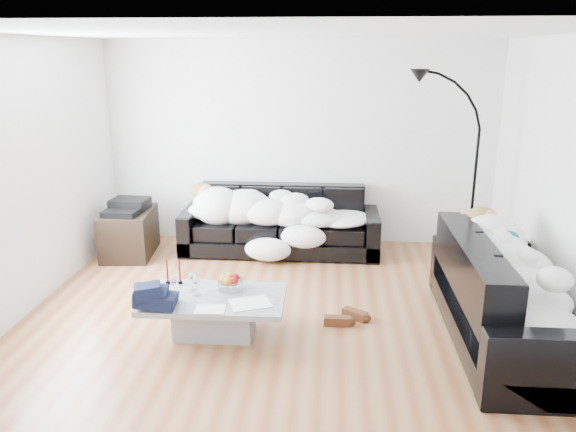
# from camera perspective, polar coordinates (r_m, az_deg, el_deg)

# --- Properties ---
(ground) EXTENTS (5.00, 5.00, 0.00)m
(ground) POSITION_cam_1_polar(r_m,az_deg,el_deg) (5.54, -0.25, -9.85)
(ground) COLOR brown
(ground) RESTS_ON ground
(wall_back) EXTENTS (5.00, 0.02, 2.60)m
(wall_back) POSITION_cam_1_polar(r_m,az_deg,el_deg) (7.30, 1.20, 7.34)
(wall_back) COLOR silver
(wall_back) RESTS_ON ground
(wall_left) EXTENTS (0.02, 4.50, 2.60)m
(wall_left) POSITION_cam_1_polar(r_m,az_deg,el_deg) (5.86, -25.48, 3.47)
(wall_left) COLOR silver
(wall_left) RESTS_ON ground
(wall_right) EXTENTS (0.02, 4.50, 2.60)m
(wall_right) POSITION_cam_1_polar(r_m,az_deg,el_deg) (5.50, 26.72, 2.55)
(wall_right) COLOR silver
(wall_right) RESTS_ON ground
(ceiling) EXTENTS (5.00, 5.00, 0.00)m
(ceiling) POSITION_cam_1_polar(r_m,az_deg,el_deg) (4.97, -0.28, 18.12)
(ceiling) COLOR white
(ceiling) RESTS_ON ground
(sofa_back) EXTENTS (2.46, 0.85, 0.80)m
(sofa_back) POSITION_cam_1_polar(r_m,az_deg,el_deg) (7.05, -0.80, -0.49)
(sofa_back) COLOR black
(sofa_back) RESTS_ON ground
(sofa_right) EXTENTS (0.95, 2.23, 0.90)m
(sofa_right) POSITION_cam_1_polar(r_m,az_deg,el_deg) (5.26, 21.55, -7.18)
(sofa_right) COLOR black
(sofa_right) RESTS_ON ground
(sleeper_back) EXTENTS (2.08, 0.72, 0.42)m
(sleeper_back) POSITION_cam_1_polar(r_m,az_deg,el_deg) (6.94, -0.85, 1.18)
(sleeper_back) COLOR white
(sleeper_back) RESTS_ON sofa_back
(sleeper_right) EXTENTS (0.81, 1.91, 0.47)m
(sleeper_right) POSITION_cam_1_polar(r_m,az_deg,el_deg) (5.18, 21.78, -5.12)
(sleeper_right) COLOR white
(sleeper_right) RESTS_ON sofa_right
(teal_cushion) EXTENTS (0.42, 0.38, 0.20)m
(teal_cushion) POSITION_cam_1_polar(r_m,az_deg,el_deg) (5.77, 19.35, -2.02)
(teal_cushion) COLOR #0D5B60
(teal_cushion) RESTS_ON sofa_right
(coffee_table) EXTENTS (1.26, 0.74, 0.36)m
(coffee_table) POSITION_cam_1_polar(r_m,az_deg,el_deg) (5.14, -7.45, -9.95)
(coffee_table) COLOR #939699
(coffee_table) RESTS_ON ground
(fruit_bowl) EXTENTS (0.29, 0.29, 0.14)m
(fruit_bowl) POSITION_cam_1_polar(r_m,az_deg,el_deg) (5.16, -5.84, -6.66)
(fruit_bowl) COLOR white
(fruit_bowl) RESTS_ON coffee_table
(wine_glass_a) EXTENTS (0.09, 0.09, 0.17)m
(wine_glass_a) POSITION_cam_1_polar(r_m,az_deg,el_deg) (5.18, -9.67, -6.54)
(wine_glass_a) COLOR white
(wine_glass_a) RESTS_ON coffee_table
(wine_glass_b) EXTENTS (0.09, 0.09, 0.17)m
(wine_glass_b) POSITION_cam_1_polar(r_m,az_deg,el_deg) (5.13, -11.50, -6.92)
(wine_glass_b) COLOR white
(wine_glass_b) RESTS_ON coffee_table
(wine_glass_c) EXTENTS (0.08, 0.08, 0.18)m
(wine_glass_c) POSITION_cam_1_polar(r_m,az_deg,el_deg) (5.07, -9.26, -7.02)
(wine_glass_c) COLOR white
(wine_glass_c) RESTS_ON coffee_table
(candle_left) EXTENTS (0.06, 0.06, 0.24)m
(candle_left) POSITION_cam_1_polar(r_m,az_deg,el_deg) (5.35, -12.17, -5.55)
(candle_left) COLOR maroon
(candle_left) RESTS_ON coffee_table
(candle_right) EXTENTS (0.05, 0.05, 0.23)m
(candle_right) POSITION_cam_1_polar(r_m,az_deg,el_deg) (5.33, -10.95, -5.61)
(candle_right) COLOR maroon
(candle_right) RESTS_ON coffee_table
(newspaper_a) EXTENTS (0.41, 0.37, 0.01)m
(newspaper_a) POSITION_cam_1_polar(r_m,az_deg,el_deg) (4.89, -3.86, -8.80)
(newspaper_a) COLOR silver
(newspaper_a) RESTS_ON coffee_table
(newspaper_b) EXTENTS (0.26, 0.20, 0.01)m
(newspaper_b) POSITION_cam_1_polar(r_m,az_deg,el_deg) (4.82, -7.93, -9.35)
(newspaper_b) COLOR silver
(newspaper_b) RESTS_ON coffee_table
(navy_jacket) EXTENTS (0.39, 0.34, 0.18)m
(navy_jacket) POSITION_cam_1_polar(r_m,az_deg,el_deg) (4.90, -13.94, -7.16)
(navy_jacket) COLOR black
(navy_jacket) RESTS_ON coffee_table
(shoes) EXTENTS (0.47, 0.38, 0.10)m
(shoes) POSITION_cam_1_polar(r_m,az_deg,el_deg) (5.38, 5.88, -10.21)
(shoes) COLOR #472311
(shoes) RESTS_ON ground
(av_cabinet) EXTENTS (0.64, 0.87, 0.57)m
(av_cabinet) POSITION_cam_1_polar(r_m,az_deg,el_deg) (7.24, -15.82, -1.66)
(av_cabinet) COLOR black
(av_cabinet) RESTS_ON ground
(stereo) EXTENTS (0.46, 0.37, 0.13)m
(stereo) POSITION_cam_1_polar(r_m,az_deg,el_deg) (7.14, -16.03, 0.99)
(stereo) COLOR black
(stereo) RESTS_ON av_cabinet
(floor_lamp) EXTENTS (0.74, 0.32, 2.00)m
(floor_lamp) POSITION_cam_1_polar(r_m,az_deg,el_deg) (6.68, 18.39, 3.03)
(floor_lamp) COLOR black
(floor_lamp) RESTS_ON ground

